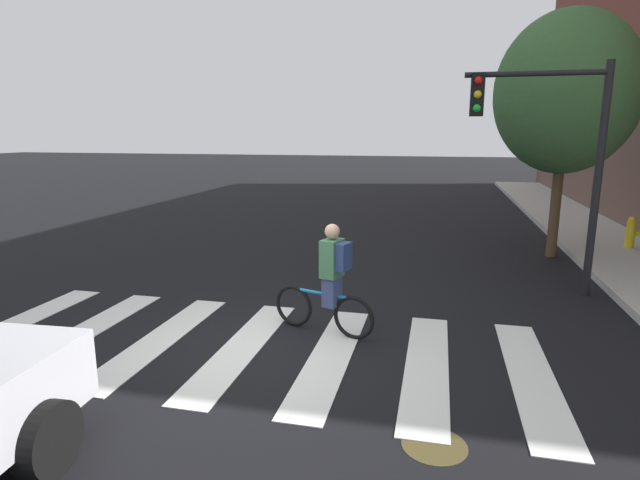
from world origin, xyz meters
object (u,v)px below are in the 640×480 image
at_px(traffic_light_near, 552,139).
at_px(street_tree_near, 566,93).
at_px(fire_hydrant, 631,232).
at_px(cyclist, 330,280).
at_px(manhole_cover, 434,445).

relative_size(traffic_light_near, street_tree_near, 0.73).
height_order(traffic_light_near, fire_hydrant, traffic_light_near).
bearing_deg(traffic_light_near, street_tree_near, 75.13).
bearing_deg(fire_hydrant, cyclist, -132.42).
bearing_deg(cyclist, street_tree_near, 54.75).
xyz_separation_m(traffic_light_near, street_tree_near, (0.82, 3.10, 1.00)).
distance_m(manhole_cover, street_tree_near, 9.74).
relative_size(cyclist, traffic_light_near, 0.40).
bearing_deg(manhole_cover, street_tree_near, 72.58).
distance_m(cyclist, traffic_light_near, 4.94).
xyz_separation_m(manhole_cover, street_tree_near, (2.68, 8.54, 3.86)).
relative_size(manhole_cover, fire_hydrant, 0.82).
relative_size(traffic_light_near, fire_hydrant, 5.38).
xyz_separation_m(manhole_cover, cyclist, (-1.58, 2.51, 0.84)).
distance_m(manhole_cover, fire_hydrant, 10.44).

